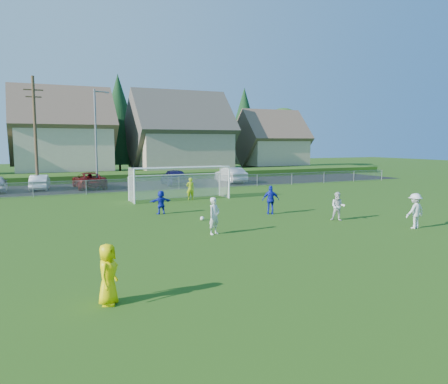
{
  "coord_description": "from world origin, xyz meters",
  "views": [
    {
      "loc": [
        -10.6,
        -15.01,
        4.33
      ],
      "look_at": [
        0.0,
        8.0,
        1.4
      ],
      "focal_mm": 35.0,
      "sensor_mm": 36.0,
      "label": 1
    }
  ],
  "objects_px": {
    "car_f": "(231,175)",
    "soccer_goal": "(179,178)",
    "player_white_b": "(338,206)",
    "player_blue_a": "(271,200)",
    "player_white_a": "(214,216)",
    "car_c": "(89,180)",
    "player_white_c": "(415,211)",
    "soccer_ball": "(202,218)",
    "car_e": "(174,177)",
    "referee": "(108,274)",
    "goalkeeper": "(190,189)",
    "player_blue_b": "(161,202)",
    "car_b": "(40,182)"
  },
  "relations": [
    {
      "from": "player_white_a",
      "to": "referee",
      "type": "bearing_deg",
      "value": -158.47
    },
    {
      "from": "player_white_a",
      "to": "player_blue_b",
      "type": "relative_size",
      "value": 1.23
    },
    {
      "from": "player_blue_b",
      "to": "car_c",
      "type": "height_order",
      "value": "car_c"
    },
    {
      "from": "player_blue_b",
      "to": "goalkeeper",
      "type": "relative_size",
      "value": 0.86
    },
    {
      "from": "player_white_a",
      "to": "player_white_c",
      "type": "relative_size",
      "value": 0.99
    },
    {
      "from": "goalkeeper",
      "to": "soccer_goal",
      "type": "height_order",
      "value": "soccer_goal"
    },
    {
      "from": "soccer_ball",
      "to": "player_blue_a",
      "type": "bearing_deg",
      "value": 2.74
    },
    {
      "from": "soccer_ball",
      "to": "player_white_a",
      "type": "bearing_deg",
      "value": -102.97
    },
    {
      "from": "player_white_c",
      "to": "car_b",
      "type": "bearing_deg",
      "value": -62.93
    },
    {
      "from": "player_blue_b",
      "to": "player_white_b",
      "type": "bearing_deg",
      "value": 139.9
    },
    {
      "from": "soccer_ball",
      "to": "referee",
      "type": "relative_size",
      "value": 0.13
    },
    {
      "from": "player_white_c",
      "to": "goalkeeper",
      "type": "distance_m",
      "value": 16.25
    },
    {
      "from": "player_white_b",
      "to": "player_blue_a",
      "type": "xyz_separation_m",
      "value": [
        -2.24,
        3.41,
        0.07
      ]
    },
    {
      "from": "player_white_b",
      "to": "goalkeeper",
      "type": "relative_size",
      "value": 0.96
    },
    {
      "from": "referee",
      "to": "player_white_b",
      "type": "xyz_separation_m",
      "value": [
        13.7,
        7.39,
        -0.04
      ]
    },
    {
      "from": "referee",
      "to": "soccer_goal",
      "type": "bearing_deg",
      "value": 5.3
    },
    {
      "from": "car_b",
      "to": "player_white_b",
      "type": "bearing_deg",
      "value": 128.52
    },
    {
      "from": "player_white_a",
      "to": "car_c",
      "type": "distance_m",
      "value": 23.66
    },
    {
      "from": "car_e",
      "to": "car_b",
      "type": "bearing_deg",
      "value": -1.62
    },
    {
      "from": "soccer_ball",
      "to": "player_blue_a",
      "type": "height_order",
      "value": "player_blue_a"
    },
    {
      "from": "referee",
      "to": "player_white_a",
      "type": "bearing_deg",
      "value": -11.95
    },
    {
      "from": "referee",
      "to": "car_c",
      "type": "xyz_separation_m",
      "value": [
        3.6,
        30.49,
        -0.08
      ]
    },
    {
      "from": "referee",
      "to": "car_e",
      "type": "bearing_deg",
      "value": 7.92
    },
    {
      "from": "player_white_a",
      "to": "goalkeeper",
      "type": "height_order",
      "value": "player_white_a"
    },
    {
      "from": "referee",
      "to": "car_e",
      "type": "distance_m",
      "value": 32.02
    },
    {
      "from": "player_white_c",
      "to": "player_blue_b",
      "type": "height_order",
      "value": "player_white_c"
    },
    {
      "from": "player_white_a",
      "to": "goalkeeper",
      "type": "relative_size",
      "value": 1.06
    },
    {
      "from": "player_white_b",
      "to": "car_e",
      "type": "distance_m",
      "value": 22.52
    },
    {
      "from": "player_white_b",
      "to": "car_c",
      "type": "bearing_deg",
      "value": 155.04
    },
    {
      "from": "soccer_ball",
      "to": "car_f",
      "type": "height_order",
      "value": "car_f"
    },
    {
      "from": "soccer_ball",
      "to": "player_blue_b",
      "type": "relative_size",
      "value": 0.15
    },
    {
      "from": "player_blue_b",
      "to": "soccer_ball",
      "type": "bearing_deg",
      "value": 112.42
    },
    {
      "from": "car_b",
      "to": "soccer_goal",
      "type": "distance_m",
      "value": 14.81
    },
    {
      "from": "player_blue_a",
      "to": "referee",
      "type": "bearing_deg",
      "value": 67.35
    },
    {
      "from": "player_white_b",
      "to": "soccer_goal",
      "type": "bearing_deg",
      "value": 153.83
    },
    {
      "from": "car_c",
      "to": "car_f",
      "type": "distance_m",
      "value": 14.36
    },
    {
      "from": "player_white_c",
      "to": "player_blue_b",
      "type": "bearing_deg",
      "value": -47.13
    },
    {
      "from": "player_blue_a",
      "to": "player_blue_b",
      "type": "distance_m",
      "value": 6.59
    },
    {
      "from": "player_white_c",
      "to": "soccer_ball",
      "type": "bearing_deg",
      "value": -40.63
    },
    {
      "from": "soccer_goal",
      "to": "player_white_b",
      "type": "bearing_deg",
      "value": -67.57
    },
    {
      "from": "car_f",
      "to": "soccer_goal",
      "type": "height_order",
      "value": "soccer_goal"
    },
    {
      "from": "player_white_a",
      "to": "player_white_b",
      "type": "xyz_separation_m",
      "value": [
        7.6,
        0.42,
        -0.08
      ]
    },
    {
      "from": "player_white_c",
      "to": "referee",
      "type": "bearing_deg",
      "value": 10.11
    },
    {
      "from": "goalkeeper",
      "to": "car_b",
      "type": "relative_size",
      "value": 0.4
    },
    {
      "from": "car_c",
      "to": "car_f",
      "type": "bearing_deg",
      "value": 175.84
    },
    {
      "from": "car_c",
      "to": "soccer_goal",
      "type": "xyz_separation_m",
      "value": [
        5.1,
        -10.96,
        0.88
      ]
    },
    {
      "from": "referee",
      "to": "car_f",
      "type": "bearing_deg",
      "value": -1.66
    },
    {
      "from": "player_blue_a",
      "to": "player_white_b",
      "type": "bearing_deg",
      "value": 147.4
    },
    {
      "from": "player_white_b",
      "to": "car_b",
      "type": "xyz_separation_m",
      "value": [
        -14.32,
        23.63,
        -0.1
      ]
    },
    {
      "from": "player_blue_a",
      "to": "car_c",
      "type": "relative_size",
      "value": 0.32
    }
  ]
}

